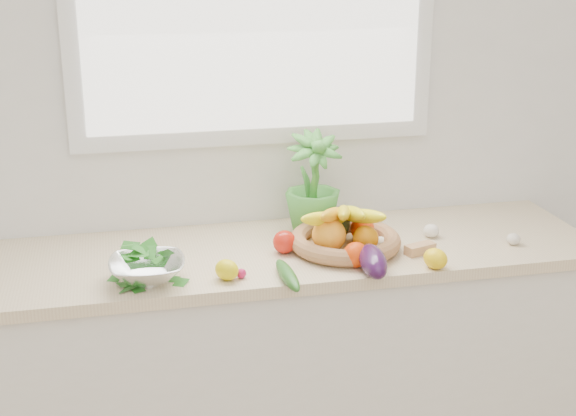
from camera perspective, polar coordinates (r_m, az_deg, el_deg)
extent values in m
cube|color=white|center=(2.88, -2.39, 7.57)|extent=(4.50, 0.02, 2.70)
cube|color=silver|center=(2.93, -1.06, -11.51)|extent=(2.20, 0.58, 0.86)
cube|color=beige|center=(2.73, -1.12, -3.32)|extent=(2.24, 0.62, 0.04)
sphere|color=#E13A07|center=(2.58, 4.85, -3.33)|extent=(0.09, 0.09, 0.08)
ellipsoid|color=yellow|center=(2.48, -4.37, -4.41)|extent=(0.10, 0.10, 0.06)
ellipsoid|color=#DEAC0C|center=(2.59, 6.31, -3.57)|extent=(0.07, 0.08, 0.06)
ellipsoid|color=yellow|center=(2.60, 10.44, -3.56)|extent=(0.10, 0.10, 0.07)
sphere|color=red|center=(2.68, -0.25, -2.43)|extent=(0.10, 0.10, 0.08)
cube|color=tan|center=(2.72, 9.37, -2.89)|extent=(0.11, 0.07, 0.03)
ellipsoid|color=white|center=(2.87, 10.15, -1.60)|extent=(0.06, 0.06, 0.05)
ellipsoid|color=silver|center=(2.74, 6.57, -2.46)|extent=(0.05, 0.05, 0.04)
ellipsoid|color=beige|center=(2.87, 15.74, -2.14)|extent=(0.05, 0.05, 0.04)
ellipsoid|color=#2E0F37|center=(2.52, 6.06, -3.79)|extent=(0.11, 0.23, 0.09)
ellipsoid|color=#1C5017|center=(2.46, -0.03, -4.79)|extent=(0.05, 0.24, 0.04)
sphere|color=#BD174C|center=(2.50, -3.34, -4.67)|extent=(0.04, 0.04, 0.03)
imported|color=green|center=(2.83, 1.79, 1.85)|extent=(0.22, 0.22, 0.36)
cylinder|color=tan|center=(2.73, 4.06, -2.83)|extent=(0.40, 0.40, 0.01)
torus|color=#A76F4A|center=(2.72, 4.07, -2.31)|extent=(0.47, 0.47, 0.06)
sphere|color=#FF9D1F|center=(2.66, 2.93, -1.92)|extent=(0.14, 0.14, 0.11)
sphere|color=orange|center=(2.68, 5.55, -2.17)|extent=(0.11, 0.11, 0.09)
sphere|color=#EA3E07|center=(2.77, 5.30, -1.47)|extent=(0.10, 0.10, 0.08)
ellipsoid|color=black|center=(2.77, 3.48, -1.11)|extent=(0.12, 0.12, 0.12)
ellipsoid|color=#FFF315|center=(2.66, 2.64, -0.78)|extent=(0.23, 0.18, 0.11)
ellipsoid|color=#F3A614|center=(2.67, 3.29, -0.48)|extent=(0.18, 0.23, 0.11)
ellipsoid|color=yellow|center=(2.67, 3.98, -0.34)|extent=(0.11, 0.25, 0.11)
ellipsoid|color=yellow|center=(2.69, 4.60, -0.38)|extent=(0.05, 0.25, 0.11)
ellipsoid|color=#FFF515|center=(2.69, 5.31, -0.57)|extent=(0.13, 0.25, 0.11)
cylinder|color=white|center=(2.50, -9.94, -5.07)|extent=(0.10, 0.10, 0.02)
imported|color=white|center=(2.48, -9.99, -4.27)|extent=(0.24, 0.24, 0.06)
ellipsoid|color=#1D6E1B|center=(2.47, -10.04, -3.44)|extent=(0.18, 0.18, 0.07)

